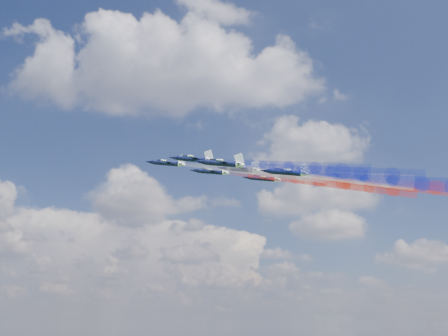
# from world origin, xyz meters

# --- Properties ---
(jet_lead) EXTENTS (14.70, 12.78, 6.93)m
(jet_lead) POSITION_xyz_m (-21.62, 5.29, 155.64)
(jet_lead) COLOR black
(trail_lead) EXTENTS (38.47, 12.81, 10.68)m
(trail_lead) POSITION_xyz_m (2.20, 0.16, 151.84)
(trail_lead) COLOR white
(jet_inner_left) EXTENTS (14.70, 12.78, 6.93)m
(jet_inner_left) POSITION_xyz_m (-13.09, -6.57, 152.80)
(jet_inner_left) COLOR black
(trail_inner_left) EXTENTS (38.47, 12.81, 10.68)m
(trail_inner_left) POSITION_xyz_m (10.73, -11.70, 149.00)
(trail_inner_left) COLOR #1824CC
(jet_inner_right) EXTENTS (14.70, 12.78, 6.93)m
(jet_inner_right) POSITION_xyz_m (-9.60, 11.26, 154.82)
(jet_inner_right) COLOR black
(trail_inner_right) EXTENTS (38.47, 12.81, 10.68)m
(trail_inner_right) POSITION_xyz_m (14.23, 6.13, 151.02)
(trail_inner_right) COLOR red
(jet_outer_left) EXTENTS (14.70, 12.78, 6.93)m
(jet_outer_left) POSITION_xyz_m (-5.32, -18.24, 147.84)
(jet_outer_left) COLOR black
(trail_outer_left) EXTENTS (38.47, 12.81, 10.68)m
(trail_outer_left) POSITION_xyz_m (18.51, -23.37, 144.04)
(trail_outer_left) COLOR #1824CC
(jet_center_third) EXTENTS (14.70, 12.78, 6.93)m
(jet_center_third) POSITION_xyz_m (-1.05, 0.82, 152.26)
(jet_center_third) COLOR black
(trail_center_third) EXTENTS (38.47, 12.81, 10.68)m
(trail_center_third) POSITION_xyz_m (22.77, -4.31, 148.46)
(trail_center_third) COLOR white
(jet_outer_right) EXTENTS (14.70, 12.78, 6.93)m
(jet_outer_right) POSITION_xyz_m (5.72, 18.60, 154.68)
(jet_outer_right) COLOR black
(trail_outer_right) EXTENTS (38.47, 12.81, 10.68)m
(trail_outer_right) POSITION_xyz_m (29.54, 13.47, 150.88)
(trail_outer_right) COLOR red
(jet_rear_left) EXTENTS (14.70, 12.78, 6.93)m
(jet_rear_left) POSITION_xyz_m (10.16, -10.78, 147.72)
(jet_rear_left) COLOR black
(trail_rear_left) EXTENTS (38.47, 12.81, 10.68)m
(trail_rear_left) POSITION_xyz_m (33.98, -15.91, 143.92)
(trail_rear_left) COLOR #1824CC
(jet_rear_right) EXTENTS (14.70, 12.78, 6.93)m
(jet_rear_right) POSITION_xyz_m (13.23, 7.37, 152.00)
(jet_rear_right) COLOR black
(trail_rear_right) EXTENTS (38.47, 12.81, 10.68)m
(trail_rear_right) POSITION_xyz_m (37.05, 2.24, 148.20)
(trail_rear_right) COLOR red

